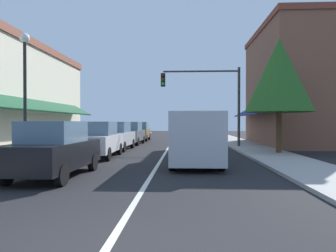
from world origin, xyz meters
The scene contains 14 objects.
ground_plane centered at (0.00, 18.00, 0.00)m, with size 80.00×80.00×0.00m, color black.
sidewalk_left centered at (-5.50, 18.00, 0.06)m, with size 2.60×56.00×0.12m, color gray.
sidewalk_right centered at (5.50, 18.00, 0.06)m, with size 2.60×56.00×0.12m, color #A39E99.
lane_center_stripe centered at (0.00, 18.00, 0.00)m, with size 0.14×52.00×0.01m, color silver.
storefront_right_block centered at (9.40, 20.00, 4.45)m, with size 6.52×10.20×8.89m.
parked_car_nearest_left centered at (-3.03, 5.70, 0.88)m, with size 1.84×4.13×1.77m.
parked_car_second_left centered at (-3.17, 11.07, 0.88)m, with size 1.84×4.13×1.77m.
parked_car_third_left centered at (-3.22, 15.19, 0.88)m, with size 1.86×4.14×1.77m.
parked_car_far_left centered at (-3.13, 19.97, 0.88)m, with size 1.86×4.14×1.77m.
parked_car_distant_left centered at (-3.15, 24.94, 0.88)m, with size 1.84×4.13×1.77m.
van_in_lane centered at (1.51, 8.86, 1.15)m, with size 2.03×5.19×2.12m.
traffic_signal_mast_arm centered at (2.89, 17.24, 3.78)m, with size 5.41×0.50×5.49m.
street_lamp_left_near centered at (-4.87, 7.35, 3.39)m, with size 0.36×0.36×5.07m.
tree_right_near centered at (6.15, 12.91, 4.25)m, with size 3.59×3.59×6.24m.
Camera 1 is at (1.06, -3.76, 1.74)m, focal length 32.68 mm.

